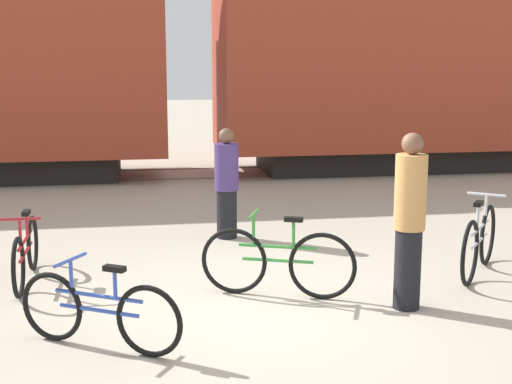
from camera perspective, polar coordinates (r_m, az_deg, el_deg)
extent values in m
plane|color=#B2A893|center=(7.58, 0.49, -9.19)|extent=(80.00, 80.00, 0.00)
cube|color=black|center=(18.25, 17.61, 2.84)|extent=(10.82, 2.17, 0.55)
cube|color=#9E3823|center=(18.11, 17.98, 9.33)|extent=(12.88, 2.89, 3.59)
cube|color=#4C4238|center=(15.64, -4.84, 1.09)|extent=(38.98, 0.07, 0.01)
cube|color=#4C4238|center=(17.05, -5.25, 1.87)|extent=(38.98, 0.07, 0.01)
torus|color=black|center=(8.18, -18.47, -5.76)|extent=(0.05, 0.68, 0.68)
torus|color=black|center=(9.21, -17.45, -3.91)|extent=(0.05, 0.68, 0.68)
cylinder|color=#A31E23|center=(8.65, -17.99, -3.68)|extent=(0.04, 0.94, 0.04)
cylinder|color=#A31E23|center=(8.69, -17.94, -4.58)|extent=(0.04, 0.86, 0.04)
cylinder|color=#A31E23|center=(8.80, -17.87, -2.49)|extent=(0.04, 0.04, 0.28)
cube|color=black|center=(8.77, -17.92, -1.59)|extent=(0.08, 0.20, 0.05)
cylinder|color=#A31E23|center=(8.33, -18.35, -3.12)|extent=(0.04, 0.04, 0.31)
cylinder|color=#A31E23|center=(8.30, -18.41, -2.07)|extent=(0.46, 0.03, 0.03)
torus|color=black|center=(9.46, 18.04, -3.28)|extent=(0.52, 0.63, 0.77)
torus|color=black|center=(8.52, 16.74, -4.71)|extent=(0.52, 0.63, 0.77)
cylinder|color=silver|center=(8.94, 17.49, -2.73)|extent=(0.57, 0.71, 0.04)
cylinder|color=silver|center=(8.98, 17.44, -3.73)|extent=(0.52, 0.64, 0.04)
cylinder|color=silver|center=(8.74, 17.32, -1.93)|extent=(0.04, 0.04, 0.32)
cube|color=black|center=(8.71, 17.38, -0.90)|extent=(0.19, 0.21, 0.05)
cylinder|color=silver|center=(9.17, 17.90, -1.29)|extent=(0.04, 0.04, 0.36)
cylinder|color=silver|center=(9.14, 17.96, -0.19)|extent=(0.38, 0.31, 0.03)
torus|color=black|center=(7.90, -1.77, -5.54)|extent=(0.71, 0.32, 0.74)
torus|color=black|center=(7.74, 5.34, -5.93)|extent=(0.71, 0.32, 0.74)
cylinder|color=#338C38|center=(7.75, 1.75, -4.39)|extent=(0.82, 0.35, 0.04)
cylinder|color=#338C38|center=(7.79, 1.74, -5.50)|extent=(0.74, 0.32, 0.04)
cylinder|color=#338C38|center=(7.69, 3.02, -3.33)|extent=(0.04, 0.04, 0.31)
cube|color=black|center=(7.65, 3.03, -2.20)|extent=(0.22, 0.15, 0.05)
cylinder|color=#338C38|center=(7.76, -0.20, -3.06)|extent=(0.04, 0.04, 0.35)
cylinder|color=#338C38|center=(7.72, -0.20, -1.81)|extent=(0.20, 0.44, 0.03)
torus|color=black|center=(6.88, -16.01, -8.80)|extent=(0.59, 0.38, 0.65)
torus|color=black|center=(6.34, -8.55, -10.19)|extent=(0.59, 0.38, 0.65)
cylinder|color=#3351B7|center=(6.54, -12.50, -8.12)|extent=(0.79, 0.49, 0.04)
cylinder|color=#3351B7|center=(6.58, -12.46, -9.24)|extent=(0.72, 0.45, 0.04)
cylinder|color=#3351B7|center=(6.40, -11.22, -7.19)|extent=(0.04, 0.04, 0.27)
cube|color=black|center=(6.36, -11.26, -6.03)|extent=(0.21, 0.17, 0.05)
cylinder|color=#3351B7|center=(6.65, -14.57, -6.53)|extent=(0.04, 0.04, 0.30)
cylinder|color=#3351B7|center=(6.61, -14.63, -5.28)|extent=(0.26, 0.41, 0.03)
cylinder|color=black|center=(10.36, -2.35, -1.76)|extent=(0.29, 0.29, 0.71)
cylinder|color=#473370|center=(10.24, -2.38, 2.02)|extent=(0.35, 0.35, 0.67)
sphere|color=brown|center=(10.18, -2.40, 4.50)|extent=(0.22, 0.22, 0.22)
cylinder|color=black|center=(7.59, 12.02, -6.04)|extent=(0.28, 0.28, 0.85)
cylinder|color=tan|center=(7.40, 12.26, -0.01)|extent=(0.32, 0.32, 0.77)
sphere|color=brown|center=(7.33, 12.41, 3.80)|extent=(0.22, 0.22, 0.22)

